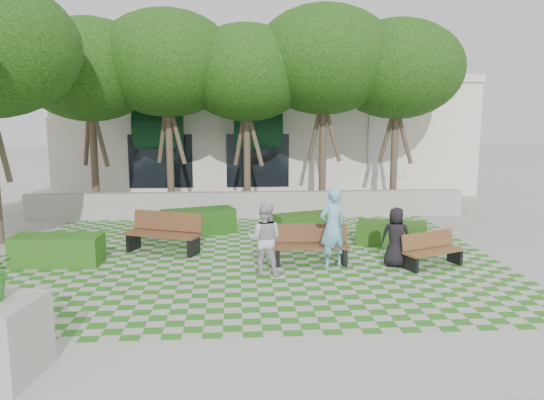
{
  "coord_description": "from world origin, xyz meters",
  "views": [
    {
      "loc": [
        -0.41,
        -11.83,
        3.66
      ],
      "look_at": [
        0.5,
        1.5,
        1.4
      ],
      "focal_mm": 35.0,
      "sensor_mm": 36.0,
      "label": 1
    }
  ],
  "objects": [
    {
      "name": "person_dark",
      "position": [
        3.33,
        0.1,
        0.71
      ],
      "size": [
        0.79,
        0.62,
        1.43
      ],
      "primitive_type": "imported",
      "rotation": [
        0.0,
        0.0,
        2.89
      ],
      "color": "black",
      "rests_on": "ground"
    },
    {
      "name": "ground",
      "position": [
        0.0,
        0.0,
        0.0
      ],
      "size": [
        90.0,
        90.0,
        0.0
      ],
      "primitive_type": "plane",
      "color": "gray",
      "rests_on": "ground"
    },
    {
      "name": "hedge_midright",
      "position": [
        1.61,
        3.53,
        0.32
      ],
      "size": [
        1.95,
        1.28,
        0.63
      ],
      "primitive_type": "cube",
      "rotation": [
        0.0,
        0.0,
        0.33
      ],
      "color": "#1F4512",
      "rests_on": "ground"
    },
    {
      "name": "building",
      "position": [
        0.93,
        14.08,
        2.52
      ],
      "size": [
        18.0,
        8.92,
        5.15
      ],
      "color": "silver",
      "rests_on": "ground"
    },
    {
      "name": "bench_mid",
      "position": [
        1.36,
        0.48,
        0.46
      ],
      "size": [
        1.83,
        0.7,
        0.95
      ],
      "rotation": [
        0.0,
        0.0,
        -0.05
      ],
      "color": "#54321C",
      "rests_on": "ground"
    },
    {
      "name": "bench_west",
      "position": [
        -2.3,
        1.8,
        0.5
      ],
      "size": [
        2.08,
        1.35,
        1.04
      ],
      "rotation": [
        0.0,
        0.0,
        -0.38
      ],
      "color": "#55311D",
      "rests_on": "ground"
    },
    {
      "name": "person_blue",
      "position": [
        1.83,
        0.18,
        0.96
      ],
      "size": [
        0.82,
        0.71,
        1.91
      ],
      "primitive_type": "imported",
      "rotation": [
        0.0,
        0.0,
        3.57
      ],
      "color": "#71B2CF",
      "rests_on": "ground"
    },
    {
      "name": "person_white",
      "position": [
        0.22,
        -0.29,
        0.82
      ],
      "size": [
        0.92,
        0.79,
        1.63
      ],
      "primitive_type": "imported",
      "rotation": [
        0.0,
        0.0,
        2.9
      ],
      "color": "silver",
      "rests_on": "ground"
    },
    {
      "name": "tree_row",
      "position": [
        -1.86,
        5.95,
        5.18
      ],
      "size": [
        17.7,
        13.4,
        7.41
      ],
      "color": "#47382B",
      "rests_on": "ground"
    },
    {
      "name": "bench_east",
      "position": [
        4.2,
        0.04,
        0.39
      ],
      "size": [
        1.62,
        1.08,
        0.81
      ],
      "rotation": [
        0.0,
        0.0,
        0.4
      ],
      "color": "brown",
      "rests_on": "ground"
    },
    {
      "name": "sidewalk_south",
      "position": [
        0.0,
        -4.7,
        0.01
      ],
      "size": [
        16.0,
        2.0,
        0.01
      ],
      "primitive_type": "cube",
      "color": "#9E9B93",
      "rests_on": "ground"
    },
    {
      "name": "hedge_west",
      "position": [
        -4.7,
        0.79,
        0.36
      ],
      "size": [
        2.12,
        0.95,
        0.72
      ],
      "primitive_type": "cube",
      "rotation": [
        0.0,
        0.0,
        -0.06
      ],
      "color": "#225115",
      "rests_on": "ground"
    },
    {
      "name": "hedge_east",
      "position": [
        3.83,
        2.09,
        0.32
      ],
      "size": [
        2.0,
        1.32,
        0.65
      ],
      "primitive_type": "cube",
      "rotation": [
        0.0,
        0.0,
        -0.34
      ],
      "color": "#1F4512",
      "rests_on": "ground"
    },
    {
      "name": "retaining_wall",
      "position": [
        0.0,
        6.2,
        0.45
      ],
      "size": [
        15.0,
        0.36,
        0.9
      ],
      "primitive_type": "cube",
      "color": "#9E9B93",
      "rests_on": "ground"
    },
    {
      "name": "hedge_midleft",
      "position": [
        -1.54,
        3.86,
        0.37
      ],
      "size": [
        2.29,
        1.48,
        0.74
      ],
      "primitive_type": "cube",
      "rotation": [
        0.0,
        0.0,
        0.32
      ],
      "color": "#1A4612",
      "rests_on": "ground"
    },
    {
      "name": "lawn",
      "position": [
        0.0,
        1.0,
        0.01
      ],
      "size": [
        12.0,
        12.0,
        0.0
      ],
      "primitive_type": "plane",
      "color": "#2B721E",
      "rests_on": "ground"
    }
  ]
}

